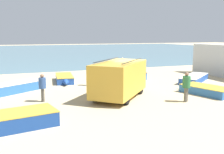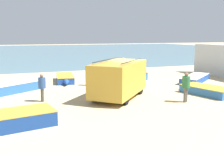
{
  "view_description": "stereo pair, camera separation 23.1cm",
  "coord_description": "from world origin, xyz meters",
  "px_view_note": "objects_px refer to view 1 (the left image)",
  "views": [
    {
      "loc": [
        -7.52,
        -16.5,
        3.94
      ],
      "look_at": [
        -0.93,
        0.65,
        1.0
      ],
      "focal_mm": 42.0,
      "sensor_mm": 36.0,
      "label": 1
    },
    {
      "loc": [
        -7.3,
        -16.58,
        3.94
      ],
      "look_at": [
        -0.93,
        0.65,
        1.0
      ],
      "focal_mm": 42.0,
      "sensor_mm": 36.0,
      "label": 2
    }
  ],
  "objects_px": {
    "fishing_rowboat_1": "(195,78)",
    "fishing_rowboat_3": "(130,78)",
    "parked_van": "(120,78)",
    "fisherman_1": "(42,85)",
    "fishing_rowboat_4": "(205,90)",
    "fisherman_3": "(91,74)",
    "fishing_rowboat_0": "(15,87)",
    "fishing_rowboat_5": "(64,79)",
    "fisherman_0": "(186,84)",
    "fishing_rowboat_2": "(9,121)",
    "fisherman_2": "(122,65)"
  },
  "relations": [
    {
      "from": "fishing_rowboat_1",
      "to": "fisherman_2",
      "type": "distance_m",
      "value": 6.93
    },
    {
      "from": "fishing_rowboat_3",
      "to": "fishing_rowboat_5",
      "type": "height_order",
      "value": "fishing_rowboat_3"
    },
    {
      "from": "fishing_rowboat_4",
      "to": "fisherman_0",
      "type": "bearing_deg",
      "value": 101.5
    },
    {
      "from": "fishing_rowboat_3",
      "to": "fisherman_3",
      "type": "distance_m",
      "value": 3.75
    },
    {
      "from": "parked_van",
      "to": "fisherman_3",
      "type": "distance_m",
      "value": 4.56
    },
    {
      "from": "fishing_rowboat_1",
      "to": "parked_van",
      "type": "bearing_deg",
      "value": 163.7
    },
    {
      "from": "fishing_rowboat_2",
      "to": "parked_van",
      "type": "bearing_deg",
      "value": -162.28
    },
    {
      "from": "fisherman_0",
      "to": "fisherman_1",
      "type": "relative_size",
      "value": 1.07
    },
    {
      "from": "parked_van",
      "to": "fisherman_2",
      "type": "distance_m",
      "value": 9.09
    },
    {
      "from": "fishing_rowboat_1",
      "to": "fishing_rowboat_0",
      "type": "bearing_deg",
      "value": 139.05
    },
    {
      "from": "fishing_rowboat_0",
      "to": "fisherman_1",
      "type": "height_order",
      "value": "fisherman_1"
    },
    {
      "from": "fishing_rowboat_4",
      "to": "fisherman_3",
      "type": "distance_m",
      "value": 8.53
    },
    {
      "from": "fishing_rowboat_1",
      "to": "fishing_rowboat_3",
      "type": "relative_size",
      "value": 1.1
    },
    {
      "from": "fishing_rowboat_2",
      "to": "fisherman_3",
      "type": "height_order",
      "value": "fisherman_3"
    },
    {
      "from": "fishing_rowboat_1",
      "to": "fishing_rowboat_2",
      "type": "xyz_separation_m",
      "value": [
        -14.89,
        -6.66,
        0.07
      ]
    },
    {
      "from": "fishing_rowboat_4",
      "to": "fishing_rowboat_1",
      "type": "bearing_deg",
      "value": -46.66
    },
    {
      "from": "parked_van",
      "to": "fishing_rowboat_2",
      "type": "distance_m",
      "value": 7.51
    },
    {
      "from": "parked_van",
      "to": "fishing_rowboat_0",
      "type": "height_order",
      "value": "parked_van"
    },
    {
      "from": "fishing_rowboat_0",
      "to": "fisherman_0",
      "type": "xyz_separation_m",
      "value": [
        9.52,
        -6.62,
        0.74
      ]
    },
    {
      "from": "parked_van",
      "to": "fisherman_1",
      "type": "height_order",
      "value": "parked_van"
    },
    {
      "from": "fishing_rowboat_2",
      "to": "fisherman_2",
      "type": "xyz_separation_m",
      "value": [
        10.32,
        11.81,
        0.73
      ]
    },
    {
      "from": "fisherman_1",
      "to": "fisherman_3",
      "type": "relative_size",
      "value": 1.05
    },
    {
      "from": "fishing_rowboat_3",
      "to": "fishing_rowboat_5",
      "type": "relative_size",
      "value": 1.0
    },
    {
      "from": "fishing_rowboat_4",
      "to": "fisherman_3",
      "type": "relative_size",
      "value": 2.61
    },
    {
      "from": "fishing_rowboat_4",
      "to": "fishing_rowboat_5",
      "type": "xyz_separation_m",
      "value": [
        -8.0,
        8.06,
        0.0
      ]
    },
    {
      "from": "fisherman_1",
      "to": "fisherman_3",
      "type": "distance_m",
      "value": 5.66
    },
    {
      "from": "fishing_rowboat_3",
      "to": "fishing_rowboat_2",
      "type": "bearing_deg",
      "value": -164.7
    },
    {
      "from": "fisherman_2",
      "to": "fisherman_3",
      "type": "distance_m",
      "value": 5.72
    },
    {
      "from": "fisherman_0",
      "to": "fisherman_1",
      "type": "distance_m",
      "value": 8.56
    },
    {
      "from": "fishing_rowboat_0",
      "to": "fishing_rowboat_5",
      "type": "height_order",
      "value": "fishing_rowboat_0"
    },
    {
      "from": "fishing_rowboat_2",
      "to": "fisherman_1",
      "type": "distance_m",
      "value": 4.64
    },
    {
      "from": "fishing_rowboat_3",
      "to": "fisherman_2",
      "type": "xyz_separation_m",
      "value": [
        0.67,
        3.16,
        0.75
      ]
    },
    {
      "from": "fishing_rowboat_3",
      "to": "fisherman_0",
      "type": "height_order",
      "value": "fisherman_0"
    },
    {
      "from": "fisherman_1",
      "to": "fishing_rowboat_1",
      "type": "bearing_deg",
      "value": 0.46
    },
    {
      "from": "fishing_rowboat_0",
      "to": "fishing_rowboat_2",
      "type": "xyz_separation_m",
      "value": [
        -0.31,
        -7.7,
        0.01
      ]
    },
    {
      "from": "fisherman_2",
      "to": "fishing_rowboat_5",
      "type": "bearing_deg",
      "value": -85.41
    },
    {
      "from": "fishing_rowboat_4",
      "to": "fisherman_1",
      "type": "height_order",
      "value": "fisherman_1"
    },
    {
      "from": "parked_van",
      "to": "fishing_rowboat_0",
      "type": "xyz_separation_m",
      "value": [
        -6.25,
        4.17,
        -0.92
      ]
    },
    {
      "from": "fishing_rowboat_4",
      "to": "fishing_rowboat_2",
      "type": "bearing_deg",
      "value": 85.04
    },
    {
      "from": "fishing_rowboat_0",
      "to": "fishing_rowboat_5",
      "type": "xyz_separation_m",
      "value": [
        4.03,
        2.74,
        -0.05
      ]
    },
    {
      "from": "fisherman_1",
      "to": "fisherman_2",
      "type": "height_order",
      "value": "fisherman_2"
    },
    {
      "from": "fisherman_3",
      "to": "fishing_rowboat_3",
      "type": "bearing_deg",
      "value": 155.91
    },
    {
      "from": "fishing_rowboat_5",
      "to": "fishing_rowboat_3",
      "type": "bearing_deg",
      "value": 78.53
    },
    {
      "from": "fishing_rowboat_2",
      "to": "fishing_rowboat_5",
      "type": "bearing_deg",
      "value": -123.18
    },
    {
      "from": "fisherman_1",
      "to": "fisherman_2",
      "type": "distance_m",
      "value": 11.38
    },
    {
      "from": "fishing_rowboat_0",
      "to": "fisherman_2",
      "type": "height_order",
      "value": "fisherman_2"
    },
    {
      "from": "fishing_rowboat_5",
      "to": "fisherman_0",
      "type": "height_order",
      "value": "fisherman_0"
    },
    {
      "from": "fishing_rowboat_3",
      "to": "fisherman_3",
      "type": "bearing_deg",
      "value": 162.66
    },
    {
      "from": "parked_van",
      "to": "fishing_rowboat_3",
      "type": "relative_size",
      "value": 1.16
    },
    {
      "from": "fishing_rowboat_5",
      "to": "fisherman_1",
      "type": "distance_m",
      "value": 6.76
    }
  ]
}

